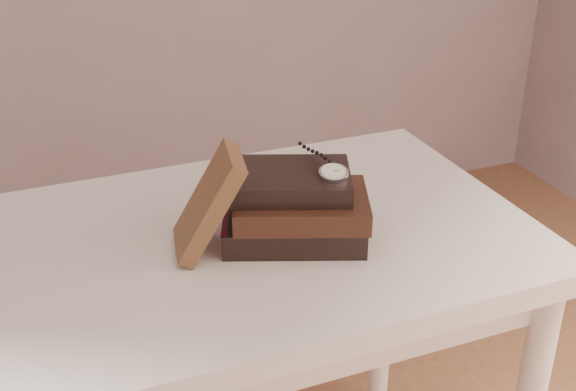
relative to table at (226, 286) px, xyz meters
name	(u,v)px	position (x,y,z in m)	size (l,w,h in m)	color
table	(226,286)	(0.00, 0.00, 0.00)	(1.00, 0.60, 0.75)	silver
book_stack	(295,208)	(0.11, -0.04, 0.14)	(0.26, 0.23, 0.11)	black
journal	(208,203)	(-0.03, -0.03, 0.17)	(0.03, 0.11, 0.17)	#422A19
pocket_watch	(332,171)	(0.16, -0.06, 0.21)	(0.06, 0.15, 0.02)	silver
eyeglasses	(246,181)	(0.06, 0.06, 0.15)	(0.12, 0.13, 0.04)	silver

